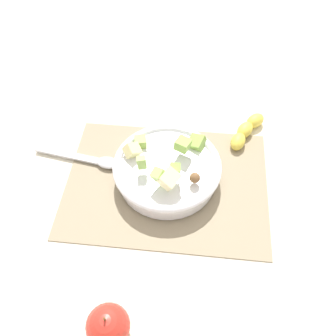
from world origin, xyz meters
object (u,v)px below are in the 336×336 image
at_px(serving_spoon, 90,159).
at_px(banana_whole, 246,131).
at_px(whole_apple, 108,326).
at_px(salad_bowl, 168,169).

distance_m(serving_spoon, banana_whole, 0.41).
bearing_deg(banana_whole, whole_apple, 63.30).
height_order(serving_spoon, banana_whole, banana_whole).
xyz_separation_m(salad_bowl, banana_whole, (-0.19, -0.16, -0.02)).
height_order(whole_apple, banana_whole, whole_apple).
xyz_separation_m(whole_apple, banana_whole, (-0.26, -0.52, -0.02)).
bearing_deg(banana_whole, serving_spoon, 18.71).
relative_size(whole_apple, banana_whole, 0.64).
height_order(salad_bowl, banana_whole, salad_bowl).
distance_m(whole_apple, banana_whole, 0.58).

